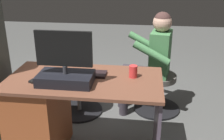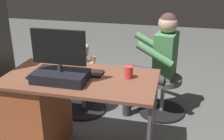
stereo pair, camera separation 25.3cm
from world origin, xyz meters
name	(u,v)px [view 2 (the right image)]	position (x,y,z in m)	size (l,w,h in m)	color
ground_plane	(96,128)	(0.00, 0.00, 0.00)	(10.00, 10.00, 0.00)	#4F504E
desk	(47,110)	(0.32, 0.41, 0.40)	(1.24, 0.65, 0.76)	brown
monitor	(60,69)	(0.12, 0.51, 0.86)	(0.42, 0.25, 0.41)	black
keyboard	(78,72)	(0.04, 0.32, 0.77)	(0.42, 0.14, 0.02)	black
computer_mouse	(43,69)	(0.36, 0.34, 0.77)	(0.06, 0.10, 0.04)	#2A2C24
cup	(129,72)	(-0.39, 0.33, 0.81)	(0.07, 0.07, 0.10)	red
tv_remote	(35,76)	(0.36, 0.48, 0.77)	(0.04, 0.15, 0.02)	black
office_chair_teddy	(83,91)	(0.25, -0.34, 0.24)	(0.53, 0.53, 0.44)	black
teddy_bear	(82,61)	(0.25, -0.36, 0.60)	(0.26, 0.26, 0.36)	tan
visitor_chair	(163,93)	(-0.64, -0.51, 0.24)	(0.53, 0.53, 0.44)	black
person	(157,57)	(-0.55, -0.49, 0.67)	(0.59, 0.54, 1.14)	#437847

